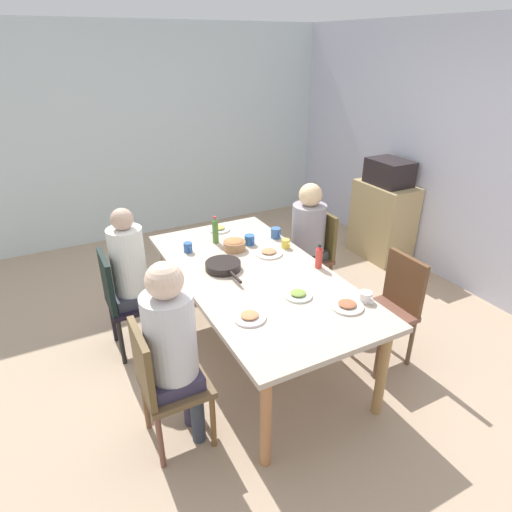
{
  "coord_description": "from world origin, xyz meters",
  "views": [
    {
      "loc": [
        2.58,
        -1.35,
        2.35
      ],
      "look_at": [
        0.0,
        0.0,
        0.91
      ],
      "focal_mm": 30.22,
      "sensor_mm": 36.0,
      "label": 1
    }
  ],
  "objects_px": {
    "person_1": "(131,271)",
    "cup_3": "(188,247)",
    "cup_2": "(286,244)",
    "side_cabinet": "(383,221)",
    "chair_3": "(392,304)",
    "plate_3": "(219,229)",
    "plate_2": "(298,294)",
    "cup_0": "(276,233)",
    "plate_1": "(269,252)",
    "bottle_0": "(319,257)",
    "plate_4": "(249,317)",
    "serving_pan": "(223,266)",
    "person_2": "(172,341)",
    "person_0": "(307,232)",
    "microwave": "(389,172)",
    "dining_table": "(256,281)",
    "chair_2": "(162,381)",
    "plate_0": "(347,305)",
    "bottle_1": "(215,230)",
    "bowl_0": "(235,245)",
    "cup_4": "(366,297)",
    "chair_1": "(123,297)",
    "cup_1": "(250,240)",
    "chair_0": "(314,251)"
  },
  "relations": [
    {
      "from": "person_0",
      "to": "chair_3",
      "type": "bearing_deg",
      "value": 4.74
    },
    {
      "from": "person_2",
      "to": "cup_3",
      "type": "relative_size",
      "value": 12.04
    },
    {
      "from": "chair_2",
      "to": "cup_1",
      "type": "relative_size",
      "value": 7.28
    },
    {
      "from": "serving_pan",
      "to": "chair_2",
      "type": "bearing_deg",
      "value": -45.56
    },
    {
      "from": "bottle_0",
      "to": "side_cabinet",
      "type": "height_order",
      "value": "bottle_0"
    },
    {
      "from": "cup_3",
      "to": "bottle_1",
      "type": "relative_size",
      "value": 0.44
    },
    {
      "from": "person_2",
      "to": "side_cabinet",
      "type": "distance_m",
      "value": 3.4
    },
    {
      "from": "person_2",
      "to": "cup_2",
      "type": "distance_m",
      "value": 1.53
    },
    {
      "from": "chair_1",
      "to": "bottle_1",
      "type": "xyz_separation_m",
      "value": [
        -0.13,
        0.88,
        0.36
      ]
    },
    {
      "from": "plate_4",
      "to": "cup_3",
      "type": "distance_m",
      "value": 1.12
    },
    {
      "from": "dining_table",
      "to": "plate_4",
      "type": "height_order",
      "value": "plate_4"
    },
    {
      "from": "cup_1",
      "to": "cup_3",
      "type": "xyz_separation_m",
      "value": [
        -0.1,
        -0.53,
        -0.0
      ]
    },
    {
      "from": "plate_3",
      "to": "serving_pan",
      "type": "xyz_separation_m",
      "value": [
        0.74,
        -0.28,
        0.02
      ]
    },
    {
      "from": "person_1",
      "to": "bottle_1",
      "type": "bearing_deg",
      "value": 99.62
    },
    {
      "from": "person_2",
      "to": "microwave",
      "type": "bearing_deg",
      "value": 116.14
    },
    {
      "from": "person_0",
      "to": "plate_1",
      "type": "relative_size",
      "value": 5.15
    },
    {
      "from": "serving_pan",
      "to": "bottle_1",
      "type": "bearing_deg",
      "value": 163.73
    },
    {
      "from": "chair_3",
      "to": "plate_3",
      "type": "height_order",
      "value": "chair_3"
    },
    {
      "from": "cup_1",
      "to": "cup_4",
      "type": "bearing_deg",
      "value": 13.23
    },
    {
      "from": "bowl_0",
      "to": "cup_3",
      "type": "xyz_separation_m",
      "value": [
        -0.14,
        -0.37,
        -0.01
      ]
    },
    {
      "from": "chair_2",
      "to": "plate_0",
      "type": "bearing_deg",
      "value": 82.65
    },
    {
      "from": "dining_table",
      "to": "plate_4",
      "type": "bearing_deg",
      "value": -31.6
    },
    {
      "from": "microwave",
      "to": "dining_table",
      "type": "bearing_deg",
      "value": -66.62
    },
    {
      "from": "chair_3",
      "to": "bottle_0",
      "type": "distance_m",
      "value": 0.69
    },
    {
      "from": "person_1",
      "to": "person_2",
      "type": "xyz_separation_m",
      "value": [
        1.08,
        -0.0,
        0.04
      ]
    },
    {
      "from": "bowl_0",
      "to": "plate_0",
      "type": "bearing_deg",
      "value": 14.0
    },
    {
      "from": "chair_3",
      "to": "plate_3",
      "type": "relative_size",
      "value": 4.43
    },
    {
      "from": "plate_2",
      "to": "bottle_1",
      "type": "bearing_deg",
      "value": -171.82
    },
    {
      "from": "bottle_0",
      "to": "bottle_1",
      "type": "distance_m",
      "value": 0.97
    },
    {
      "from": "cup_1",
      "to": "chair_0",
      "type": "bearing_deg",
      "value": 93.16
    },
    {
      "from": "chair_0",
      "to": "chair_1",
      "type": "bearing_deg",
      "value": -90.0
    },
    {
      "from": "person_1",
      "to": "cup_3",
      "type": "height_order",
      "value": "person_1"
    },
    {
      "from": "plate_3",
      "to": "cup_3",
      "type": "xyz_separation_m",
      "value": [
        0.32,
        -0.42,
        0.03
      ]
    },
    {
      "from": "chair_2",
      "to": "cup_3",
      "type": "bearing_deg",
      "value": 152.56
    },
    {
      "from": "person_1",
      "to": "plate_1",
      "type": "height_order",
      "value": "person_1"
    },
    {
      "from": "person_1",
      "to": "microwave",
      "type": "relative_size",
      "value": 2.62
    },
    {
      "from": "plate_1",
      "to": "bottle_0",
      "type": "relative_size",
      "value": 1.19
    },
    {
      "from": "cup_3",
      "to": "chair_2",
      "type": "bearing_deg",
      "value": -27.44
    },
    {
      "from": "plate_2",
      "to": "cup_0",
      "type": "xyz_separation_m",
      "value": [
        -0.95,
        0.37,
        0.03
      ]
    },
    {
      "from": "plate_4",
      "to": "serving_pan",
      "type": "xyz_separation_m",
      "value": [
        -0.69,
        0.12,
        0.02
      ]
    },
    {
      "from": "dining_table",
      "to": "chair_3",
      "type": "xyz_separation_m",
      "value": [
        0.54,
        0.93,
        -0.18
      ]
    },
    {
      "from": "dining_table",
      "to": "cup_4",
      "type": "height_order",
      "value": "cup_4"
    },
    {
      "from": "cup_4",
      "to": "plate_4",
      "type": "bearing_deg",
      "value": -103.12
    },
    {
      "from": "plate_3",
      "to": "bowl_0",
      "type": "relative_size",
      "value": 1.07
    },
    {
      "from": "cup_3",
      "to": "side_cabinet",
      "type": "xyz_separation_m",
      "value": [
        -0.35,
        2.53,
        -0.35
      ]
    },
    {
      "from": "plate_1",
      "to": "bowl_0",
      "type": "distance_m",
      "value": 0.3
    },
    {
      "from": "microwave",
      "to": "serving_pan",
      "type": "bearing_deg",
      "value": -72.11
    },
    {
      "from": "cup_2",
      "to": "side_cabinet",
      "type": "relative_size",
      "value": 0.12
    },
    {
      "from": "chair_1",
      "to": "microwave",
      "type": "xyz_separation_m",
      "value": [
        -0.41,
        3.12,
        0.53
      ]
    },
    {
      "from": "plate_0",
      "to": "plate_4",
      "type": "distance_m",
      "value": 0.67
    }
  ]
}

